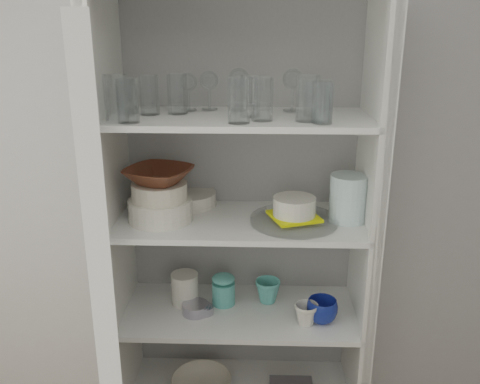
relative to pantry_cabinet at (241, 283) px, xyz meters
The scene contains 32 objects.
wall_back 0.44m from the pantry_cabinet, 140.87° to the left, with size 3.60×0.02×2.60m, color silver.
pantry_cabinet is the anchor object (origin of this frame).
tumbler_0 0.90m from the pantry_cabinet, 148.73° to the right, with size 0.07×0.07×0.15m, color silver.
tumbler_1 0.92m from the pantry_cabinet, 152.74° to the right, with size 0.08×0.08×0.16m, color silver.
tumbler_2 0.83m from the pantry_cabinet, 89.59° to the right, with size 0.07×0.07×0.15m, color silver.
tumbler_3 0.82m from the pantry_cabinet, 65.04° to the right, with size 0.07×0.07×0.15m, color silver.
tumbler_4 0.86m from the pantry_cabinet, 35.12° to the right, with size 0.07×0.07×0.14m, color silver.
tumbler_5 0.85m from the pantry_cabinet, 37.67° to the right, with size 0.08×0.08×0.15m, color silver.
tumbler_6 0.86m from the pantry_cabinet, 38.18° to the right, with size 0.07×0.07×0.13m, color silver.
tumbler_7 0.89m from the pantry_cabinet, behind, with size 0.06×0.06×0.13m, color silver.
tumbler_8 0.86m from the pantry_cabinet, 169.13° to the right, with size 0.07×0.07×0.14m, color silver.
tumbler_9 0.83m from the pantry_cabinet, 169.47° to the right, with size 0.07×0.07×0.14m, color silver.
tumbler_10 0.80m from the pantry_cabinet, 68.01° to the right, with size 0.07×0.07×0.14m, color silver.
tumbler_11 0.83m from the pantry_cabinet, 15.56° to the right, with size 0.06×0.06×0.13m, color silver.
goblet_0 0.82m from the pantry_cabinet, behind, with size 0.07×0.07×0.15m, color silver, non-canonical shape.
goblet_1 0.81m from the pantry_cabinet, 158.09° to the left, with size 0.07×0.07×0.16m, color silver, non-canonical shape.
goblet_2 0.81m from the pantry_cabinet, 104.41° to the left, with size 0.08×0.08×0.17m, color silver, non-canonical shape.
goblet_3 0.83m from the pantry_cabinet, ahead, with size 0.08×0.08×0.17m, color silver, non-canonical shape.
plate_stack_front 0.48m from the pantry_cabinet, 162.19° to the right, with size 0.24×0.24×0.08m, color silver.
plate_stack_back 0.42m from the pantry_cabinet, 160.93° to the left, with size 0.23×0.23×0.06m, color silver.
cream_bowl 0.54m from the pantry_cabinet, 162.19° to the right, with size 0.21×0.21×0.06m, color beige.
terracotta_bowl 0.59m from the pantry_cabinet, 162.19° to the right, with size 0.24×0.24×0.06m, color #532717.
glass_platter 0.40m from the pantry_cabinet, 27.14° to the right, with size 0.33×0.33×0.02m, color silver.
yellow_trivet 0.42m from the pantry_cabinet, 27.14° to the right, with size 0.17×0.17×0.01m, color #FFEF11.
white_ramekin 0.45m from the pantry_cabinet, 27.14° to the right, with size 0.16×0.16×0.07m, color silver.
grey_bowl_stack 0.59m from the pantry_cabinet, 10.43° to the right, with size 0.14×0.14×0.18m, color silver.
mug_blue 0.36m from the pantry_cabinet, 24.87° to the right, with size 0.12×0.12×0.09m, color navy.
mug_teal 0.12m from the pantry_cabinet, ahead, with size 0.11×0.11×0.10m, color teal.
mug_white 0.31m from the pantry_cabinet, 33.46° to the right, with size 0.09×0.09×0.09m, color silver.
teal_jar 0.08m from the pantry_cabinet, 156.42° to the right, with size 0.10×0.10×0.12m.
measuring_cups 0.22m from the pantry_cabinet, 148.45° to the right, with size 0.11×0.11×0.04m, color #AAA7B9.
white_canister 0.23m from the pantry_cabinet, behind, with size 0.11×0.11×0.13m, color silver.
Camera 1 is at (0.27, -0.56, 1.98)m, focal length 38.00 mm.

